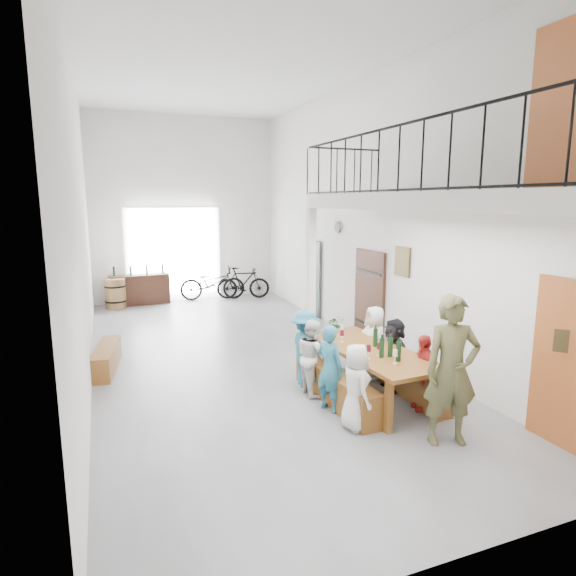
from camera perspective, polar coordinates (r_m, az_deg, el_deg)
name	(u,v)px	position (r m, az deg, el deg)	size (l,w,h in m)	color
floor	(241,355)	(9.66, -5.55, -7.88)	(12.00, 12.00, 0.00)	slate
room_walls	(238,171)	(9.20, -5.94, 13.66)	(12.00, 12.00, 12.00)	white
gateway_portal	(174,255)	(15.01, -13.38, 3.88)	(2.80, 0.08, 2.80)	white
right_wall_decor	(417,274)	(8.78, 14.99, 1.66)	(0.07, 8.28, 5.07)	#994A20
balcony	(432,204)	(7.25, 16.73, 9.52)	(1.52, 5.62, 4.00)	white
tasting_table	(371,354)	(7.50, 9.80, -7.73)	(1.13, 2.51, 0.79)	brown
bench_inner	(335,387)	(7.42, 5.62, -11.58)	(0.34, 2.15, 0.49)	brown
bench_wall	(402,375)	(8.03, 13.39, -10.00)	(0.29, 2.26, 0.52)	brown
tableware	(377,344)	(7.26, 10.50, -6.50)	(0.53, 1.51, 0.35)	black
side_bench	(106,358)	(9.34, -20.75, -7.78)	(0.34, 1.54, 0.43)	brown
oak_barrel	(115,293)	(14.43, -19.78, -0.62)	(0.58, 0.58, 0.85)	olive
serving_counter	(140,290)	(14.75, -17.15, -0.18)	(1.66, 0.46, 0.88)	#381B0F
counter_bottles	(139,270)	(14.66, -17.27, 2.04)	(1.42, 0.11, 0.28)	black
guest_left_a	(356,387)	(6.55, 8.03, -11.52)	(0.57, 0.37, 1.17)	silver
guest_left_b	(330,368)	(7.03, 4.98, -9.43)	(0.47, 0.31, 1.28)	#266A80
guest_left_c	(313,357)	(7.61, 2.93, -8.15)	(0.58, 0.45, 1.20)	silver
guest_left_d	(305,348)	(7.92, 2.06, -7.15)	(0.82, 0.47, 1.27)	#266A80
guest_right_a	(423,372)	(7.33, 15.72, -9.59)	(0.66, 0.27, 1.13)	#A8201C
guest_right_b	(393,354)	(7.94, 12.39, -7.69)	(1.09, 0.35, 1.18)	black
guest_right_c	(374,342)	(8.39, 10.16, -6.34)	(0.61, 0.40, 1.26)	silver
host_standing	(452,371)	(6.34, 18.83, -9.25)	(0.69, 0.45, 1.89)	brown
potted_plant	(336,324)	(11.09, 5.71, -4.31)	(0.39, 0.34, 0.44)	#19531A
bicycle_near	(213,283)	(14.94, -8.94, 0.58)	(0.68, 1.96, 1.03)	black
bicycle_far	(243,283)	(15.00, -5.34, 0.60)	(0.46, 1.63, 0.98)	black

